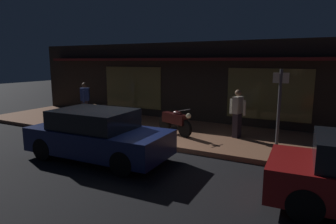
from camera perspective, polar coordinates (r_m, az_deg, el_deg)
name	(u,v)px	position (r m, az deg, el deg)	size (l,w,h in m)	color
ground_plane	(126,155)	(8.91, -8.34, -8.32)	(60.00, 60.00, 0.00)	black
sidewalk_slab	(172,131)	(11.34, 0.70, -3.82)	(18.00, 4.00, 0.15)	brown
storefront_building	(204,82)	(14.14, 7.11, 5.95)	(18.00, 3.30, 3.60)	black
motorcycle	(175,121)	(10.52, 1.40, -1.73)	(1.62, 0.82, 0.97)	black
bicycle_parked	(98,117)	(12.30, -13.66, -0.95)	(1.49, 0.81, 0.91)	black
person_photographer	(85,100)	(13.75, -15.94, 2.28)	(0.44, 0.57, 1.67)	#28232D
person_bystander	(237,113)	(10.29, 13.46, -0.11)	(0.61, 0.43, 1.67)	#28232D
sign_post	(279,105)	(9.12, 20.98, 1.30)	(0.44, 0.09, 2.40)	#47474C
parked_car_near	(97,135)	(8.56, -13.67, -4.36)	(4.16, 1.91, 1.42)	black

